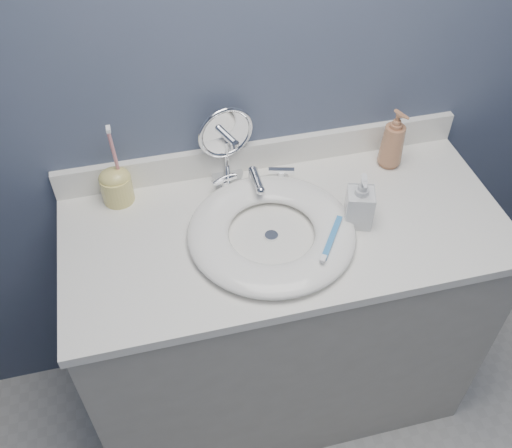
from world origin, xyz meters
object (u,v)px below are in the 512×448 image
object	(u,v)px
makeup_mirror	(226,141)
soap_bottle_amber	(393,139)
soap_bottle_clear	(360,200)
toothbrush_holder	(116,184)

from	to	relation	value
makeup_mirror	soap_bottle_amber	size ratio (longest dim) A/B	1.28
soap_bottle_clear	toothbrush_holder	xyz separation A→B (m)	(-0.63, 0.25, -0.02)
toothbrush_holder	soap_bottle_clear	bearing A→B (deg)	-21.41
soap_bottle_clear	toothbrush_holder	size ratio (longest dim) A/B	0.64
makeup_mirror	soap_bottle_amber	distance (m)	0.49
makeup_mirror	soap_bottle_clear	distance (m)	0.41
soap_bottle_clear	makeup_mirror	bearing A→B (deg)	156.70
soap_bottle_clear	toothbrush_holder	distance (m)	0.68
makeup_mirror	toothbrush_holder	size ratio (longest dim) A/B	0.96
makeup_mirror	soap_bottle_amber	world-z (taller)	makeup_mirror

